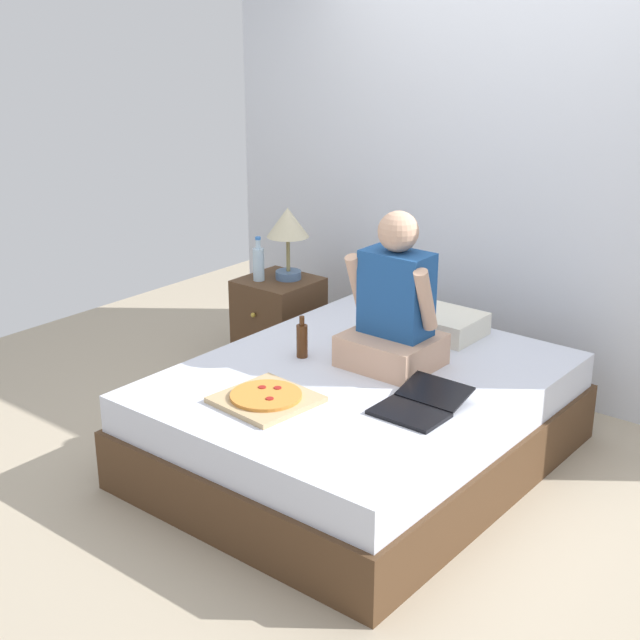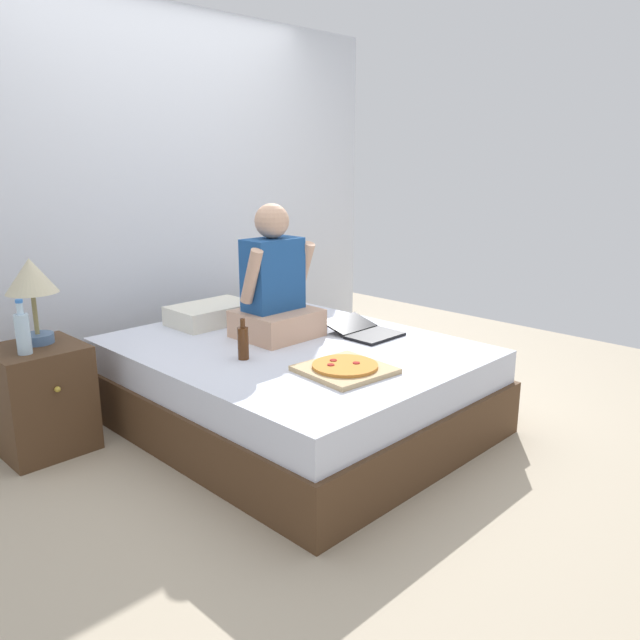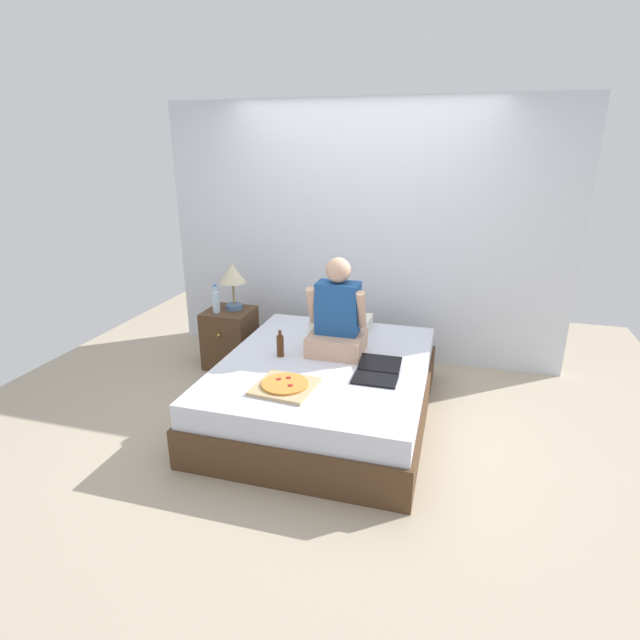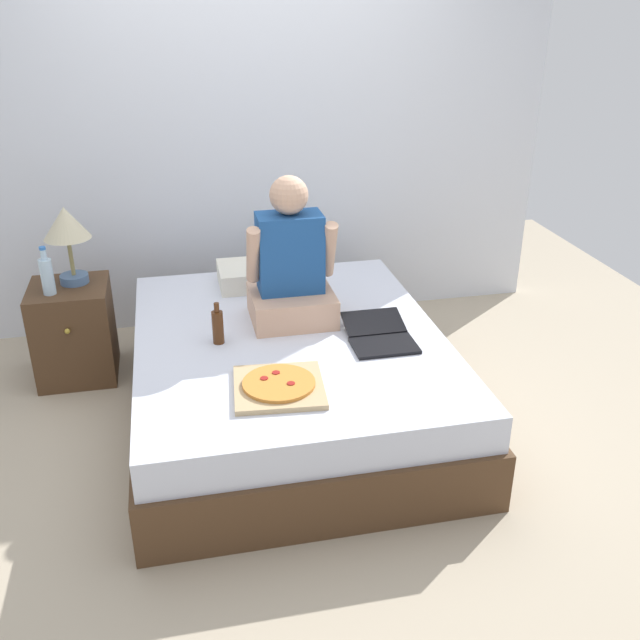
{
  "view_description": "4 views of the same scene",
  "coord_description": "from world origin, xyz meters",
  "px_view_note": "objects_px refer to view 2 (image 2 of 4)",
  "views": [
    {
      "loc": [
        2.37,
        -3.24,
        2.21
      ],
      "look_at": [
        -0.12,
        -0.18,
        0.78
      ],
      "focal_mm": 50.0,
      "sensor_mm": 36.0,
      "label": 1
    },
    {
      "loc": [
        -2.31,
        -2.5,
        1.51
      ],
      "look_at": [
        -0.02,
        -0.24,
        0.67
      ],
      "focal_mm": 35.0,
      "sensor_mm": 36.0,
      "label": 2
    },
    {
      "loc": [
        0.95,
        -3.47,
        2.09
      ],
      "look_at": [
        -0.03,
        -0.04,
        0.83
      ],
      "focal_mm": 28.0,
      "sensor_mm": 36.0,
      "label": 3
    },
    {
      "loc": [
        -0.55,
        -3.27,
        2.13
      ],
      "look_at": [
        0.12,
        -0.2,
        0.64
      ],
      "focal_mm": 40.0,
      "sensor_mm": 36.0,
      "label": 4
    }
  ],
  "objects_px": {
    "person_seated": "(275,289)",
    "laptop": "(366,332)",
    "bed": "(293,385)",
    "water_bottle": "(23,332)",
    "beer_bottle_on_bed": "(243,342)",
    "nightstand_left": "(41,398)",
    "pizza_box": "(345,368)",
    "lamp_on_left_nightstand": "(31,282)"
  },
  "relations": [
    {
      "from": "person_seated",
      "to": "beer_bottle_on_bed",
      "type": "xyz_separation_m",
      "value": [
        -0.41,
        -0.21,
        -0.2
      ]
    },
    {
      "from": "pizza_box",
      "to": "nightstand_left",
      "type": "bearing_deg",
      "value": 129.55
    },
    {
      "from": "bed",
      "to": "beer_bottle_on_bed",
      "type": "xyz_separation_m",
      "value": [
        -0.36,
        -0.01,
        0.34
      ]
    },
    {
      "from": "laptop",
      "to": "pizza_box",
      "type": "height_order",
      "value": "laptop"
    },
    {
      "from": "bed",
      "to": "person_seated",
      "type": "height_order",
      "value": "person_seated"
    },
    {
      "from": "water_bottle",
      "to": "bed",
      "type": "bearing_deg",
      "value": -26.21
    },
    {
      "from": "water_bottle",
      "to": "beer_bottle_on_bed",
      "type": "relative_size",
      "value": 1.25
    },
    {
      "from": "bed",
      "to": "nightstand_left",
      "type": "bearing_deg",
      "value": 148.87
    },
    {
      "from": "beer_bottle_on_bed",
      "to": "bed",
      "type": "bearing_deg",
      "value": 2.22
    },
    {
      "from": "bed",
      "to": "water_bottle",
      "type": "relative_size",
      "value": 7.26
    },
    {
      "from": "lamp_on_left_nightstand",
      "to": "beer_bottle_on_bed",
      "type": "relative_size",
      "value": 2.05
    },
    {
      "from": "beer_bottle_on_bed",
      "to": "person_seated",
      "type": "bearing_deg",
      "value": 27.4
    },
    {
      "from": "person_seated",
      "to": "beer_bottle_on_bed",
      "type": "bearing_deg",
      "value": -152.6
    },
    {
      "from": "pizza_box",
      "to": "beer_bottle_on_bed",
      "type": "relative_size",
      "value": 1.97
    },
    {
      "from": "pizza_box",
      "to": "beer_bottle_on_bed",
      "type": "xyz_separation_m",
      "value": [
        -0.22,
        0.52,
        0.07
      ]
    },
    {
      "from": "bed",
      "to": "laptop",
      "type": "bearing_deg",
      "value": -21.39
    },
    {
      "from": "person_seated",
      "to": "bed",
      "type": "bearing_deg",
      "value": -103.96
    },
    {
      "from": "person_seated",
      "to": "laptop",
      "type": "height_order",
      "value": "person_seated"
    },
    {
      "from": "laptop",
      "to": "beer_bottle_on_bed",
      "type": "relative_size",
      "value": 1.89
    },
    {
      "from": "water_bottle",
      "to": "person_seated",
      "type": "distance_m",
      "value": 1.36
    },
    {
      "from": "bed",
      "to": "water_bottle",
      "type": "height_order",
      "value": "water_bottle"
    },
    {
      "from": "nightstand_left",
      "to": "beer_bottle_on_bed",
      "type": "xyz_separation_m",
      "value": [
        0.8,
        -0.71,
        0.29
      ]
    },
    {
      "from": "lamp_on_left_nightstand",
      "to": "water_bottle",
      "type": "relative_size",
      "value": 1.63
    },
    {
      "from": "laptop",
      "to": "beer_bottle_on_bed",
      "type": "xyz_separation_m",
      "value": [
        -0.81,
        0.16,
        0.07
      ]
    },
    {
      "from": "laptop",
      "to": "beer_bottle_on_bed",
      "type": "height_order",
      "value": "beer_bottle_on_bed"
    },
    {
      "from": "water_bottle",
      "to": "pizza_box",
      "type": "relative_size",
      "value": 0.64
    },
    {
      "from": "lamp_on_left_nightstand",
      "to": "beer_bottle_on_bed",
      "type": "bearing_deg",
      "value": -45.33
    },
    {
      "from": "pizza_box",
      "to": "beer_bottle_on_bed",
      "type": "distance_m",
      "value": 0.57
    },
    {
      "from": "person_seated",
      "to": "beer_bottle_on_bed",
      "type": "height_order",
      "value": "person_seated"
    },
    {
      "from": "lamp_on_left_nightstand",
      "to": "pizza_box",
      "type": "relative_size",
      "value": 1.04
    },
    {
      "from": "laptop",
      "to": "lamp_on_left_nightstand",
      "type": "bearing_deg",
      "value": 149.41
    },
    {
      "from": "pizza_box",
      "to": "lamp_on_left_nightstand",
      "type": "bearing_deg",
      "value": 127.32
    },
    {
      "from": "nightstand_left",
      "to": "water_bottle",
      "type": "bearing_deg",
      "value": -131.65
    },
    {
      "from": "lamp_on_left_nightstand",
      "to": "pizza_box",
      "type": "distance_m",
      "value": 1.66
    },
    {
      "from": "nightstand_left",
      "to": "pizza_box",
      "type": "distance_m",
      "value": 1.62
    },
    {
      "from": "water_bottle",
      "to": "beer_bottle_on_bed",
      "type": "bearing_deg",
      "value": -35.5
    },
    {
      "from": "laptop",
      "to": "beer_bottle_on_bed",
      "type": "distance_m",
      "value": 0.83
    },
    {
      "from": "nightstand_left",
      "to": "water_bottle",
      "type": "xyz_separation_m",
      "value": [
        -0.08,
        -0.09,
        0.4
      ]
    },
    {
      "from": "nightstand_left",
      "to": "bed",
      "type": "bearing_deg",
      "value": -31.13
    },
    {
      "from": "bed",
      "to": "pizza_box",
      "type": "xyz_separation_m",
      "value": [
        -0.14,
        -0.53,
        0.26
      ]
    },
    {
      "from": "nightstand_left",
      "to": "lamp_on_left_nightstand",
      "type": "distance_m",
      "value": 0.61
    },
    {
      "from": "nightstand_left",
      "to": "person_seated",
      "type": "xyz_separation_m",
      "value": [
        1.21,
        -0.5,
        0.48
      ]
    }
  ]
}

